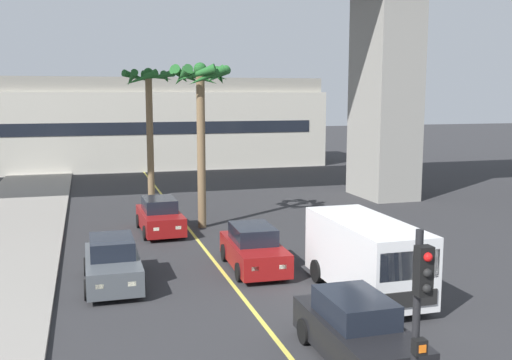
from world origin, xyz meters
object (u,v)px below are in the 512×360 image
at_px(car_queue_second, 160,217).
at_px(palm_tree_near_median, 149,97).
at_px(palm_tree_mid_median, 200,94).
at_px(car_queue_third, 112,263).
at_px(delivery_van, 366,255).
at_px(traffic_light_median_near, 419,326).
at_px(car_queue_fourth, 357,331).
at_px(car_queue_front, 254,249).

relative_size(car_queue_second, palm_tree_near_median, 0.53).
bearing_deg(palm_tree_mid_median, car_queue_second, -166.86).
bearing_deg(car_queue_third, car_queue_second, 71.12).
height_order(car_queue_third, palm_tree_near_median, palm_tree_near_median).
distance_m(car_queue_second, delivery_van, 11.53).
height_order(car_queue_second, palm_tree_mid_median, palm_tree_mid_median).
height_order(delivery_van, traffic_light_median_near, traffic_light_median_near).
relative_size(delivery_van, traffic_light_median_near, 1.25).
height_order(car_queue_fourth, palm_tree_mid_median, palm_tree_mid_median).
distance_m(car_queue_fourth, traffic_light_median_near, 4.98).
distance_m(car_queue_fourth, delivery_van, 4.81).
bearing_deg(car_queue_fourth, car_queue_third, 125.29).
xyz_separation_m(traffic_light_median_near, palm_tree_near_median, (-0.93, 28.98, 3.41)).
xyz_separation_m(car_queue_front, car_queue_third, (-4.96, -0.43, 0.00)).
distance_m(car_queue_second, car_queue_fourth, 14.75).
height_order(car_queue_front, traffic_light_median_near, traffic_light_median_near).
height_order(car_queue_third, delivery_van, delivery_van).
height_order(car_queue_second, car_queue_third, same).
bearing_deg(delivery_van, car_queue_third, 156.92).
relative_size(car_queue_third, palm_tree_near_median, 0.52).
distance_m(car_queue_third, palm_tree_mid_median, 10.37).
distance_m(car_queue_front, car_queue_fourth, 7.82).
bearing_deg(delivery_van, traffic_light_median_near, -112.04).
bearing_deg(car_queue_fourth, car_queue_front, 92.00).
bearing_deg(car_queue_third, palm_tree_near_median, 79.62).
bearing_deg(car_queue_third, traffic_light_median_near, -70.98).
distance_m(delivery_van, traffic_light_median_near, 9.38).
xyz_separation_m(car_queue_fourth, delivery_van, (2.32, 4.17, 0.57)).
bearing_deg(car_queue_fourth, palm_tree_mid_median, 92.95).
bearing_deg(palm_tree_near_median, car_queue_third, -100.38).
relative_size(car_queue_fourth, delivery_van, 0.78).
height_order(car_queue_front, palm_tree_mid_median, palm_tree_mid_median).
bearing_deg(palm_tree_near_median, palm_tree_mid_median, -82.21).
height_order(car_queue_third, palm_tree_mid_median, palm_tree_mid_median).
bearing_deg(traffic_light_median_near, car_queue_second, 94.97).
xyz_separation_m(delivery_van, palm_tree_mid_median, (-3.09, 10.78, 4.95)).
relative_size(car_queue_second, traffic_light_median_near, 0.99).
relative_size(traffic_light_median_near, palm_tree_mid_median, 0.55).
relative_size(delivery_van, palm_tree_near_median, 0.67).
bearing_deg(car_queue_second, car_queue_fourth, -79.04).
bearing_deg(traffic_light_median_near, car_queue_fourth, 75.30).
relative_size(car_queue_fourth, palm_tree_near_median, 0.52).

